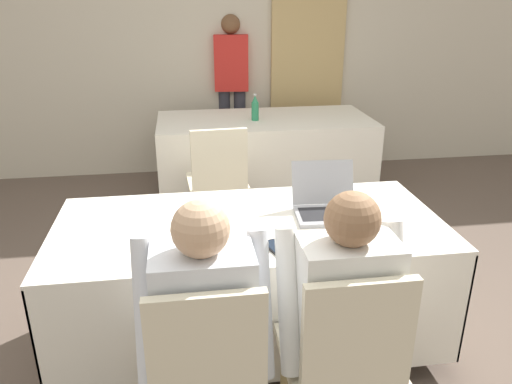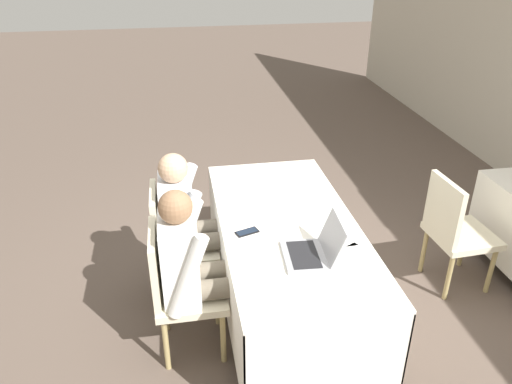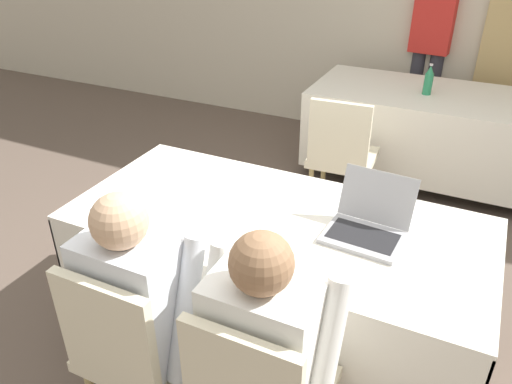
{
  "view_description": "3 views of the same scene",
  "coord_description": "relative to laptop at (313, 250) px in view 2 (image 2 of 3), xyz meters",
  "views": [
    {
      "loc": [
        -0.3,
        -2.23,
        1.79
      ],
      "look_at": [
        0.0,
        -0.22,
        0.97
      ],
      "focal_mm": 35.0,
      "sensor_mm": 36.0,
      "label": 1
    },
    {
      "loc": [
        2.77,
        -0.7,
        2.46
      ],
      "look_at": [
        0.0,
        -0.22,
        0.97
      ],
      "focal_mm": 35.0,
      "sensor_mm": 36.0,
      "label": 2
    },
    {
      "loc": [
        0.75,
        -1.79,
        1.97
      ],
      "look_at": [
        0.0,
        -0.22,
        0.97
      ],
      "focal_mm": 35.0,
      "sensor_mm": 36.0,
      "label": 3
    }
  ],
  "objects": [
    {
      "name": "person_white_shirt",
      "position": [
        -0.15,
        -0.71,
        -0.11
      ],
      "size": [
        0.5,
        0.52,
        1.16
      ],
      "rotation": [
        0.0,
        0.0,
        3.14
      ],
      "color": "#665B4C",
      "rests_on": "ground_plane"
    },
    {
      "name": "paper_beside_laptop",
      "position": [
        -0.17,
        0.21,
        -0.05
      ],
      "size": [
        0.22,
        0.31,
        0.0
      ],
      "rotation": [
        0.0,
        0.0,
        0.05
      ],
      "color": "white",
      "rests_on": "conference_table_near"
    },
    {
      "name": "chair_near_left",
      "position": [
        -0.67,
        -0.81,
        -0.27
      ],
      "size": [
        0.44,
        0.44,
        0.9
      ],
      "rotation": [
        0.0,
        0.0,
        3.14
      ],
      "color": "tan",
      "rests_on": "ground_plane"
    },
    {
      "name": "laptop",
      "position": [
        0.0,
        0.0,
        0.0
      ],
      "size": [
        0.35,
        0.34,
        0.24
      ],
      "rotation": [
        0.0,
        0.0,
        -0.07
      ],
      "color": "#99999E",
      "rests_on": "conference_table_near"
    },
    {
      "name": "ground_plane",
      "position": [
        -0.41,
        -0.05,
        -0.77
      ],
      "size": [
        24.0,
        24.0,
        0.0
      ],
      "primitive_type": "plane",
      "color": "brown"
    },
    {
      "name": "cell_phone",
      "position": [
        -0.33,
        -0.34,
        -0.04
      ],
      "size": [
        0.11,
        0.16,
        0.01
      ],
      "rotation": [
        0.0,
        0.0,
        0.32
      ],
      "color": "black",
      "rests_on": "conference_table_near"
    },
    {
      "name": "paper_centre_table",
      "position": [
        0.06,
        0.22,
        -0.05
      ],
      "size": [
        0.32,
        0.36,
        0.0
      ],
      "rotation": [
        0.0,
        0.0,
        0.47
      ],
      "color": "white",
      "rests_on": "conference_table_near"
    },
    {
      "name": "chair_near_right",
      "position": [
        -0.15,
        -0.81,
        -0.27
      ],
      "size": [
        0.44,
        0.44,
        0.9
      ],
      "rotation": [
        0.0,
        0.0,
        3.14
      ],
      "color": "tan",
      "rests_on": "ground_plane"
    },
    {
      "name": "chair_far_spare",
      "position": [
        -0.47,
        1.23,
        -0.27
      ],
      "size": [
        0.46,
        0.46,
        0.9
      ],
      "rotation": [
        0.0,
        0.0,
        3.2
      ],
      "color": "tan",
      "rests_on": "ground_plane"
    },
    {
      "name": "person_checkered_shirt",
      "position": [
        -0.67,
        -0.71,
        -0.11
      ],
      "size": [
        0.5,
        0.52,
        1.16
      ],
      "rotation": [
        0.0,
        0.0,
        3.14
      ],
      "color": "#665B4C",
      "rests_on": "ground_plane"
    },
    {
      "name": "conference_table_near",
      "position": [
        -0.41,
        -0.05,
        -0.21
      ],
      "size": [
        1.93,
        0.9,
        0.72
      ],
      "color": "white",
      "rests_on": "ground_plane"
    }
  ]
}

